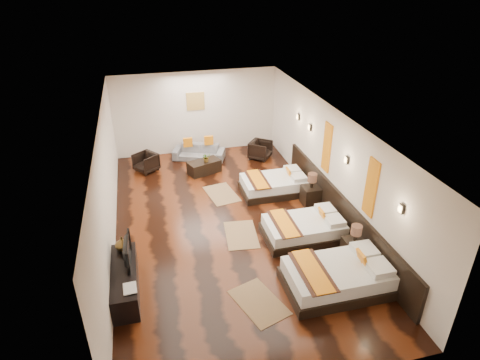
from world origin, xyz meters
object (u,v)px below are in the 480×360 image
object	(u,v)px
armchair_right	(260,150)
coffee_table	(204,167)
bed_mid	(304,228)
armchair_left	(146,162)
book	(123,290)
tv_console	(125,281)
nightstand_a	(354,247)
tv	(124,251)
table_plant	(206,157)
figurine	(122,243)
sofa	(199,152)
bed_far	(275,184)
nightstand_b	(311,193)
bed_near	(338,277)

from	to	relation	value
armchair_right	coffee_table	distance (m)	2.12
bed_mid	armchair_left	world-z (taller)	bed_mid
book	armchair_right	world-z (taller)	armchair_right
book	tv_console	bearing A→B (deg)	90.00
bed_mid	nightstand_a	xyz separation A→B (m)	(0.75, -1.03, 0.06)
bed_mid	tv	world-z (taller)	tv
tv_console	table_plant	world-z (taller)	table_plant
book	figurine	world-z (taller)	figurine
coffee_table	figurine	bearing A→B (deg)	-119.99
figurine	table_plant	distance (m)	4.85
sofa	armchair_left	bearing A→B (deg)	-143.39
nightstand_a	table_plant	size ratio (longest dim) A/B	3.11
bed_mid	armchair_left	xyz separation A→B (m)	(-3.53, 4.58, 0.05)
tv_console	coffee_table	world-z (taller)	tv_console
figurine	coffee_table	world-z (taller)	figurine
bed_far	tv_console	world-z (taller)	bed_far
bed_mid	coffee_table	world-z (taller)	bed_mid
tv	book	world-z (taller)	tv
bed_far	nightstand_b	size ratio (longest dim) A/B	2.01
armchair_left	armchair_right	bearing A→B (deg)	53.86
coffee_table	table_plant	bearing A→B (deg)	-39.80
bed_mid	sofa	size ratio (longest dim) A/B	1.12
nightstand_a	tv_console	world-z (taller)	nightstand_a
armchair_left	table_plant	size ratio (longest dim) A/B	2.28
nightstand_b	table_plant	world-z (taller)	nightstand_b
bed_far	sofa	bearing A→B (deg)	122.43
sofa	table_plant	xyz separation A→B (m)	(0.07, -1.11, 0.29)
bed_mid	nightstand_a	world-z (taller)	nightstand_a
bed_far	book	bearing A→B (deg)	-138.17
bed_near	nightstand_b	size ratio (longest dim) A/B	2.28
nightstand_a	coffee_table	size ratio (longest dim) A/B	0.88
bed_near	book	bearing A→B (deg)	175.41
bed_far	book	world-z (taller)	bed_far
bed_far	nightstand_a	world-z (taller)	nightstand_a
nightstand_b	book	distance (m)	5.73
nightstand_b	book	size ratio (longest dim) A/B	2.83
coffee_table	table_plant	xyz separation A→B (m)	(0.07, -0.06, 0.34)
nightstand_a	figurine	xyz separation A→B (m)	(-4.95, 0.83, 0.40)
book	table_plant	xyz separation A→B (m)	(2.50, 5.42, -0.02)
armchair_right	nightstand_a	bearing A→B (deg)	-135.94
bed_far	nightstand_a	bearing A→B (deg)	-77.24
tv_console	book	size ratio (longest dim) A/B	5.48
tv	sofa	xyz separation A→B (m)	(2.38, 5.68, -0.56)
bed_near	table_plant	bearing A→B (deg)	106.41
tv_console	table_plant	bearing A→B (deg)	62.62
nightstand_a	table_plant	distance (m)	5.55
armchair_left	coffee_table	distance (m)	1.86
bed_far	tv	size ratio (longest dim) A/B	2.12
figurine	table_plant	size ratio (longest dim) A/B	1.12
armchair_right	sofa	bearing A→B (deg)	116.85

